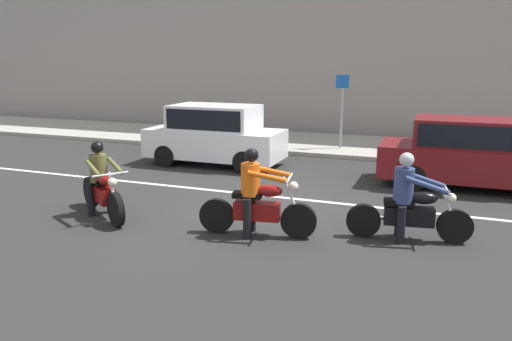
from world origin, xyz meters
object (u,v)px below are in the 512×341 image
(motorcycle_with_rider_denim_blue, at_px, (409,205))
(parked_hatchback_white, at_px, (215,134))
(street_sign_post, at_px, (342,104))
(motorcycle_with_rider_orange_stripe, at_px, (256,200))
(parked_sedan_maroon, at_px, (474,153))
(motorcycle_with_rider_olive, at_px, (101,186))

(motorcycle_with_rider_denim_blue, bearing_deg, parked_hatchback_white, 142.69)
(street_sign_post, bearing_deg, motorcycle_with_rider_orange_stripe, -88.58)
(parked_hatchback_white, bearing_deg, motorcycle_with_rider_denim_blue, -37.31)
(parked_sedan_maroon, bearing_deg, motorcycle_with_rider_orange_stripe, -126.89)
(motorcycle_with_rider_orange_stripe, bearing_deg, parked_sedan_maroon, 53.11)
(motorcycle_with_rider_olive, height_order, motorcycle_with_rider_denim_blue, motorcycle_with_rider_denim_blue)
(parked_sedan_maroon, bearing_deg, street_sign_post, 137.89)
(parked_sedan_maroon, height_order, parked_hatchback_white, parked_hatchback_white)
(motorcycle_with_rider_orange_stripe, xyz_separation_m, street_sign_post, (-0.21, 8.64, 1.00))
(motorcycle_with_rider_orange_stripe, distance_m, parked_hatchback_white, 6.22)
(motorcycle_with_rider_denim_blue, relative_size, street_sign_post, 0.86)
(motorcycle_with_rider_orange_stripe, height_order, parked_hatchback_white, parked_hatchback_white)
(motorcycle_with_rider_olive, distance_m, motorcycle_with_rider_orange_stripe, 3.33)
(parked_hatchback_white, xyz_separation_m, street_sign_post, (3.12, 3.40, 0.72))
(parked_sedan_maroon, xyz_separation_m, parked_hatchback_white, (-7.11, 0.21, 0.05))
(parked_sedan_maroon, distance_m, street_sign_post, 5.44)
(motorcycle_with_rider_orange_stripe, height_order, motorcycle_with_rider_denim_blue, motorcycle_with_rider_orange_stripe)
(motorcycle_with_rider_orange_stripe, distance_m, motorcycle_with_rider_denim_blue, 2.68)
(motorcycle_with_rider_olive, distance_m, parked_hatchback_white, 5.31)
(parked_sedan_maroon, bearing_deg, motorcycle_with_rider_denim_blue, -105.66)
(motorcycle_with_rider_orange_stripe, xyz_separation_m, parked_hatchback_white, (-3.34, 5.24, 0.28))
(motorcycle_with_rider_denim_blue, xyz_separation_m, street_sign_post, (-2.79, 7.91, 1.02))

